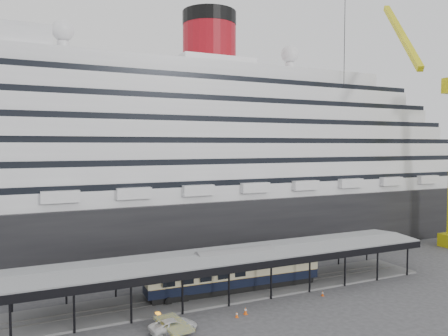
% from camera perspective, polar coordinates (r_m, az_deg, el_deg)
% --- Properties ---
extents(ground, '(200.00, 200.00, 0.00)m').
position_cam_1_polar(ground, '(54.40, 3.96, -17.40)').
color(ground, '#37373A').
rests_on(ground, ground).
extents(cruise_ship, '(130.00, 30.00, 43.90)m').
position_cam_1_polar(cruise_ship, '(80.48, -7.12, 2.55)').
color(cruise_ship, black).
rests_on(cruise_ship, ground).
extents(platform_canopy, '(56.00, 9.18, 5.30)m').
position_cam_1_polar(platform_canopy, '(57.84, 1.49, -13.67)').
color(platform_canopy, slate).
rests_on(platform_canopy, ground).
extents(port_truck, '(5.15, 2.79, 1.37)m').
position_cam_1_polar(port_truck, '(47.21, -6.63, -19.78)').
color(port_truck, silver).
rests_on(port_truck, ground).
extents(pullman_carriage, '(23.46, 3.89, 22.94)m').
position_cam_1_polar(pullman_carriage, '(57.70, 1.44, -13.28)').
color(pullman_carriage, black).
rests_on(pullman_carriage, ground).
extents(traffic_cone_left, '(0.38, 0.38, 0.67)m').
position_cam_1_polar(traffic_cone_left, '(50.64, 1.69, -18.57)').
color(traffic_cone_left, '#F35A0D').
rests_on(traffic_cone_left, ground).
extents(traffic_cone_mid, '(0.44, 0.44, 0.84)m').
position_cam_1_polar(traffic_cone_mid, '(51.46, 2.83, -18.11)').
color(traffic_cone_mid, '#E6540C').
rests_on(traffic_cone_mid, ground).
extents(traffic_cone_right, '(0.36, 0.36, 0.65)m').
position_cam_1_polar(traffic_cone_right, '(58.37, 12.75, -15.68)').
color(traffic_cone_right, '#D44B0B').
rests_on(traffic_cone_right, ground).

